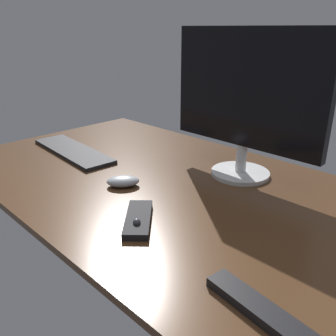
% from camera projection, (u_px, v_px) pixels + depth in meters
% --- Properties ---
extents(desk, '(1.40, 0.84, 0.02)m').
position_uv_depth(desk, '(157.00, 180.00, 1.12)').
color(desk, '#4C301C').
rests_on(desk, ground).
extents(monitor, '(0.51, 0.19, 0.45)m').
position_uv_depth(monitor, '(246.00, 97.00, 1.05)').
color(monitor, silver).
rests_on(monitor, desk).
extents(keyboard, '(0.43, 0.15, 0.01)m').
position_uv_depth(keyboard, '(73.00, 151.00, 1.34)').
color(keyboard, black).
rests_on(keyboard, desk).
extents(computer_mouse, '(0.11, 0.11, 0.03)m').
position_uv_depth(computer_mouse, '(123.00, 181.00, 1.06)').
color(computer_mouse, '#999EA5').
rests_on(computer_mouse, desk).
extents(media_remote, '(0.16, 0.16, 0.03)m').
position_uv_depth(media_remote, '(138.00, 219.00, 0.86)').
color(media_remote, black).
rests_on(media_remote, desk).
extents(tv_remote, '(0.20, 0.07, 0.02)m').
position_uv_depth(tv_remote, '(257.00, 308.00, 0.59)').
color(tv_remote, black).
rests_on(tv_remote, desk).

